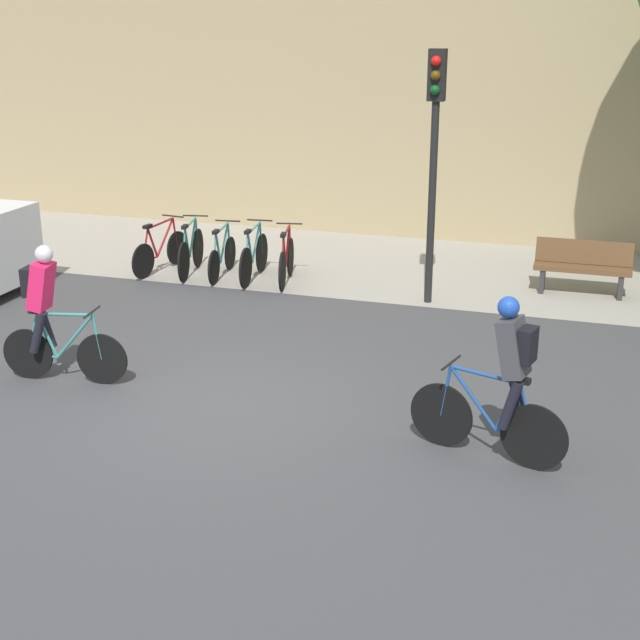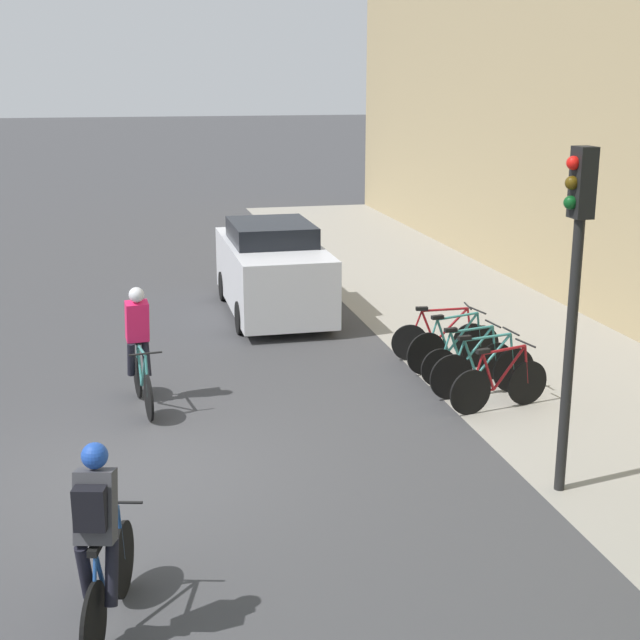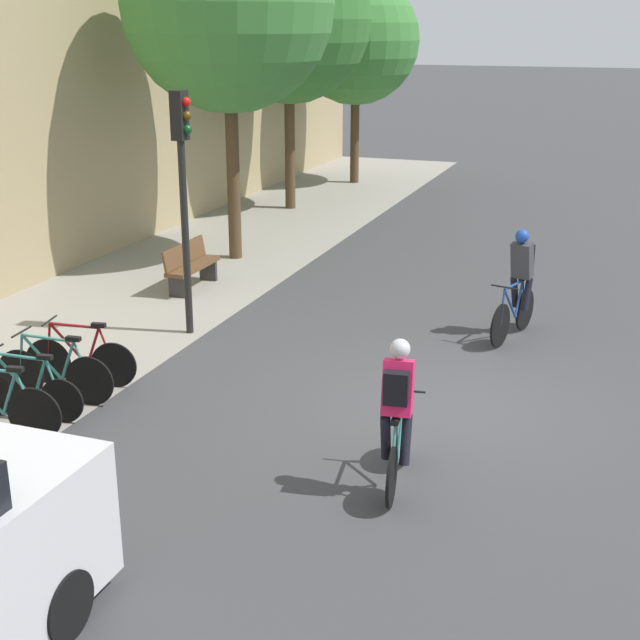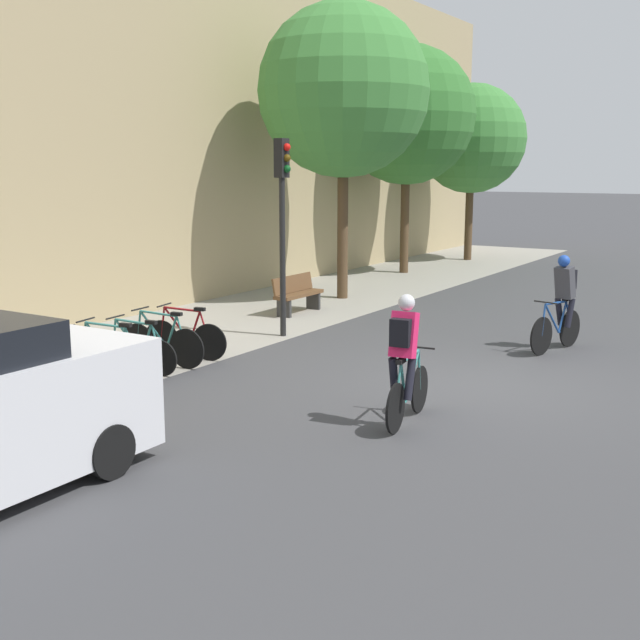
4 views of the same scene
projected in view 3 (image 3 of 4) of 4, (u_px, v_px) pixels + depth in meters
name	position (u px, v px, depth m)	size (l,w,h in m)	color
ground	(451.00, 408.00, 11.99)	(200.00, 200.00, 0.00)	#3D3D3F
kerb_strip	(33.00, 348.00, 14.19)	(44.00, 4.50, 0.01)	gray
cyclist_pink	(398.00, 412.00, 9.61)	(1.66, 0.50, 1.77)	black
cyclist_grey	(519.00, 280.00, 14.50)	(1.69, 0.59, 1.80)	black
parked_bike_2	(27.00, 392.00, 11.57)	(0.46, 1.60, 0.94)	black
parked_bike_3	(55.00, 373.00, 12.09)	(0.46, 1.74, 0.98)	black
parked_bike_4	(81.00, 359.00, 12.63)	(0.49, 1.63, 0.97)	black
traffic_light_pole	(183.00, 170.00, 14.06)	(0.26, 0.30, 3.95)	black
bench	(191.00, 265.00, 17.26)	(1.57, 0.44, 0.89)	brown
street_tree_0	(228.00, 4.00, 18.01)	(4.36, 4.36, 7.48)	#4C3823
street_tree_1	(289.00, 20.00, 23.35)	(4.37, 4.37, 7.21)	#4C3823
street_tree_2	(356.00, 40.00, 27.53)	(3.94, 3.94, 6.39)	#4C3823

